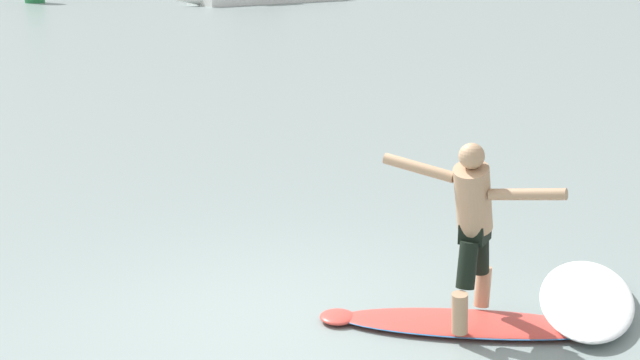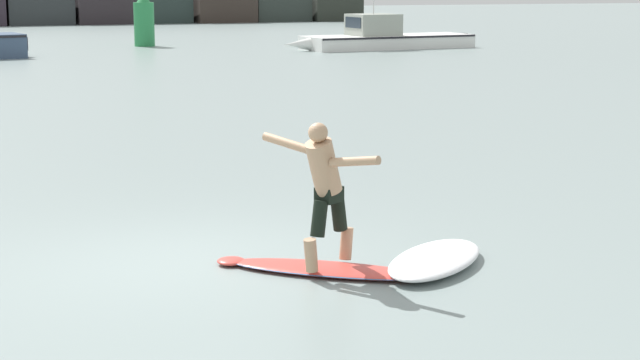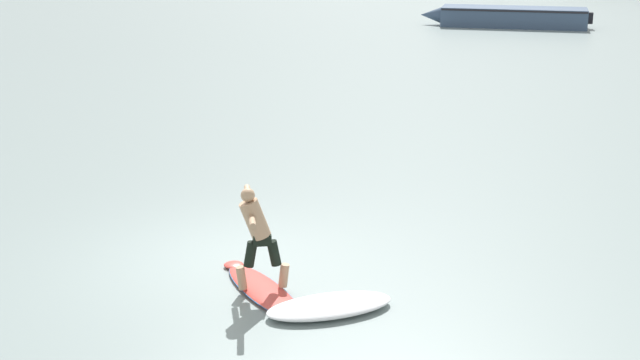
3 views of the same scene
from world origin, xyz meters
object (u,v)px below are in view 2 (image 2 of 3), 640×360
at_px(surfer, 325,183).
at_px(fishing_boat_near_jetty, 383,38).
at_px(surfboard, 325,269).
at_px(channel_marker_buoy, 144,22).

bearing_deg(surfer, fishing_boat_near_jetty, 66.68).
relative_size(surfboard, surfer, 1.40).
relative_size(surfer, channel_marker_buoy, 0.64).
bearing_deg(surfboard, surfer, -112.65).
height_order(surfboard, surfer, surfer).
relative_size(surfboard, fishing_boat_near_jetty, 0.24).
bearing_deg(surfboard, channel_marker_buoy, 82.88).
height_order(surfboard, fishing_boat_near_jetty, fishing_boat_near_jetty).
xyz_separation_m(fishing_boat_near_jetty, channel_marker_buoy, (-9.48, 5.07, 0.62)).
height_order(surfboard, channel_marker_buoy, channel_marker_buoy).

